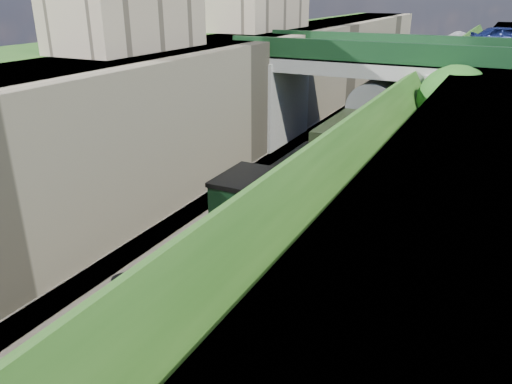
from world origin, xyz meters
TOP-DOWN VIEW (x-y plane):
  - trackbed at (0.00, 20.00)m, footprint 10.00×90.00m
  - retaining_wall at (-5.50, 20.00)m, footprint 1.00×90.00m
  - street_plateau_left at (-9.00, 20.00)m, footprint 6.00×90.00m
  - embankment_slope at (4.89, 18.18)m, footprint 4.45×90.00m
  - track_left at (-2.00, 20.00)m, footprint 2.50×90.00m
  - track_right at (1.20, 20.00)m, footprint 2.50×90.00m
  - road_bridge at (0.94, 24.00)m, footprint 16.00×6.40m
  - building_near at (-9.50, 14.00)m, footprint 4.00×8.00m
  - tree at (5.91, 19.00)m, footprint 3.60×3.80m
  - car_blue at (7.29, 30.67)m, footprint 4.61×2.88m
  - locomotive at (1.20, 4.35)m, footprint 3.10×10.22m
  - tender at (1.20, 11.71)m, footprint 2.70×6.00m
  - coach_front at (1.20, 24.31)m, footprint 2.90×18.00m
  - coach_middle at (1.20, 43.11)m, footprint 2.90×18.00m
  - coach_rear at (1.20, 61.91)m, footprint 2.90×18.00m

SIDE VIEW (x-z plane):
  - trackbed at x=0.00m, z-range 0.00..0.20m
  - track_left at x=-2.00m, z-range 0.15..0.35m
  - track_right at x=1.20m, z-range 0.15..0.35m
  - tender at x=1.20m, z-range 0.09..3.14m
  - locomotive at x=1.20m, z-range -0.02..3.81m
  - coach_front at x=1.20m, z-range 0.20..3.90m
  - coach_middle at x=1.20m, z-range 0.20..3.90m
  - coach_rear at x=1.20m, z-range 0.20..3.90m
  - embankment_slope at x=4.89m, z-range -0.61..5.75m
  - retaining_wall at x=-5.50m, z-range 0.00..7.00m
  - street_plateau_left at x=-9.00m, z-range 0.00..7.00m
  - road_bridge at x=0.94m, z-range 0.45..7.70m
  - tree at x=5.91m, z-range 1.35..7.95m
  - car_blue at x=7.29m, z-range 6.25..7.71m
  - building_near at x=-9.50m, z-range 7.00..11.00m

